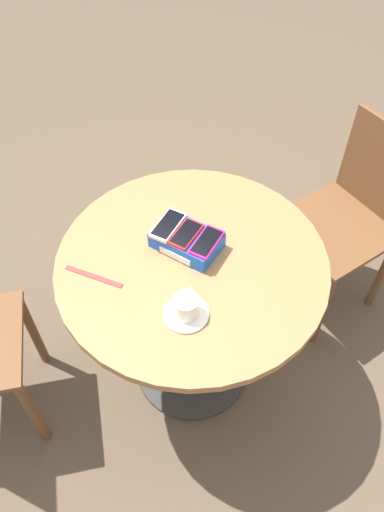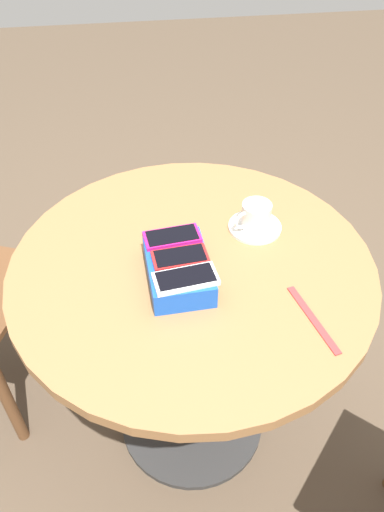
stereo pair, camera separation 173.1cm
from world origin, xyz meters
TOP-DOWN VIEW (x-y plane):
  - ground_plane at (0.00, 0.00)m, footprint 8.00×8.00m
  - round_table at (0.00, 0.00)m, footprint 0.86×0.86m
  - phone_box at (-0.05, 0.04)m, footprint 0.21×0.14m
  - phone_white at (-0.11, 0.03)m, footprint 0.08×0.14m
  - phone_red at (-0.05, 0.03)m, footprint 0.07×0.13m
  - phone_magenta at (0.03, 0.04)m, footprint 0.08×0.13m
  - saucer at (0.10, -0.18)m, footprint 0.13×0.13m
  - coffee_cup at (0.10, -0.17)m, footprint 0.07×0.10m
  - lanyard_strap at (-0.21, -0.23)m, footprint 0.19×0.06m
  - chair_far_side at (0.28, 0.71)m, footprint 0.52×0.52m

SIDE VIEW (x-z plane):
  - ground_plane at x=0.00m, z-range 0.00..0.00m
  - chair_far_side at x=0.28m, z-range 0.03..0.89m
  - round_table at x=0.00m, z-range 0.21..0.94m
  - lanyard_strap at x=-0.21m, z-range 0.73..0.73m
  - saucer at x=0.10m, z-range 0.73..0.74m
  - phone_box at x=-0.05m, z-range 0.73..0.79m
  - coffee_cup at x=0.10m, z-range 0.74..0.80m
  - phone_magenta at x=0.03m, z-range 0.79..0.80m
  - phone_red at x=-0.05m, z-range 0.79..0.80m
  - phone_white at x=-0.11m, z-range 0.79..0.80m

